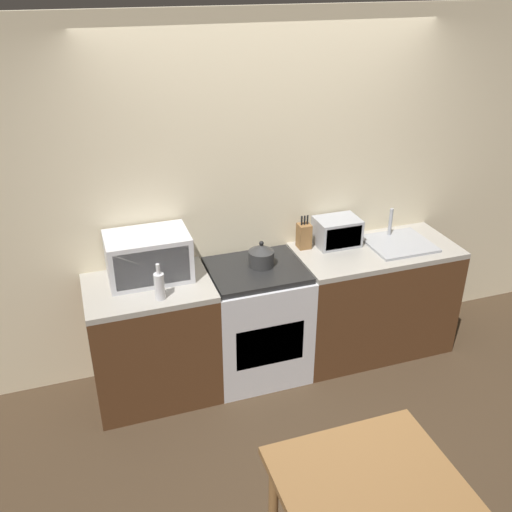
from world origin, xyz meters
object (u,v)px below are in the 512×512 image
object	(u,v)px
stove_range	(256,321)
microwave	(148,257)
toaster_oven	(337,232)
dining_table	(371,502)
bottle	(159,286)
kettle	(261,255)

from	to	relation	value
stove_range	microwave	size ratio (longest dim) A/B	1.61
microwave	toaster_oven	xyz separation A→B (m)	(1.45, 0.06, -0.06)
dining_table	toaster_oven	bearing A→B (deg)	68.67
stove_range	bottle	distance (m)	0.93
kettle	bottle	world-z (taller)	bottle
microwave	toaster_oven	distance (m)	1.45
microwave	toaster_oven	size ratio (longest dim) A/B	1.69
bottle	toaster_oven	xyz separation A→B (m)	(1.43, 0.36, 0.01)
stove_range	dining_table	xyz separation A→B (m)	(-0.08, -1.86, 0.21)
kettle	bottle	bearing A→B (deg)	-164.05
dining_table	kettle	bearing A→B (deg)	86.14
dining_table	stove_range	bearing A→B (deg)	87.46
microwave	dining_table	world-z (taller)	microwave
bottle	dining_table	bearing A→B (deg)	-68.92
kettle	dining_table	xyz separation A→B (m)	(-0.13, -1.88, -0.32)
microwave	bottle	size ratio (longest dim) A/B	2.20
kettle	microwave	distance (m)	0.79
kettle	bottle	distance (m)	0.80
bottle	kettle	bearing A→B (deg)	15.95
microwave	toaster_oven	world-z (taller)	microwave
microwave	dining_table	size ratio (longest dim) A/B	0.68
stove_range	bottle	world-z (taller)	bottle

